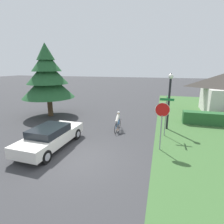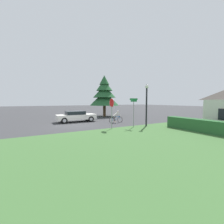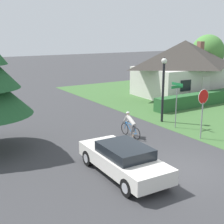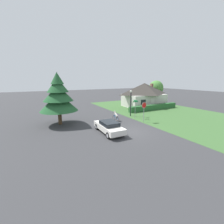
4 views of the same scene
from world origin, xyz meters
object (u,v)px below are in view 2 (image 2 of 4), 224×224
Objects in this scene: stop_sign at (112,107)px; sedan_left_lane at (76,116)px; street_lamp at (147,100)px; street_name_sign at (134,107)px; conifer_tall_near at (104,94)px; cyclist at (116,117)px.

sedan_left_lane is at bearing 11.90° from stop_sign.
street_name_sign is at bearing -97.38° from street_lamp.
sedan_left_lane is 1.69× the size of stop_sign.
sedan_left_lane is 6.39m from stop_sign.
sedan_left_lane is 1.11× the size of street_lamp.
conifer_tall_near is (-10.64, 0.73, 1.06)m from street_lamp.
street_lamp is (0.45, 3.68, 0.63)m from stop_sign.
street_lamp is 1.51× the size of street_name_sign.
conifer_tall_near reaches higher than sedan_left_lane.
street_name_sign is (0.26, 2.25, -0.06)m from stop_sign.
cyclist is 4.02m from stop_sign.
stop_sign is at bearing -127.03° from cyclist.
street_lamp is 1.61m from street_name_sign.
conifer_tall_near is (-10.19, 4.41, 1.69)m from stop_sign.
street_name_sign is (-0.19, -1.44, -0.69)m from street_lamp.
street_name_sign is (6.35, 3.71, 1.23)m from sedan_left_lane.
street_name_sign reaches higher than stop_sign.
conifer_tall_near is at bearing 36.63° from sedan_left_lane.
sedan_left_lane is at bearing 140.74° from cyclist.
stop_sign is at bearing -96.94° from street_lamp.
street_lamp reaches higher than street_name_sign.
conifer_tall_near reaches higher than cyclist.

